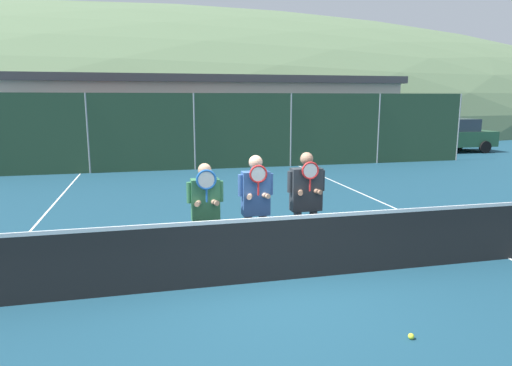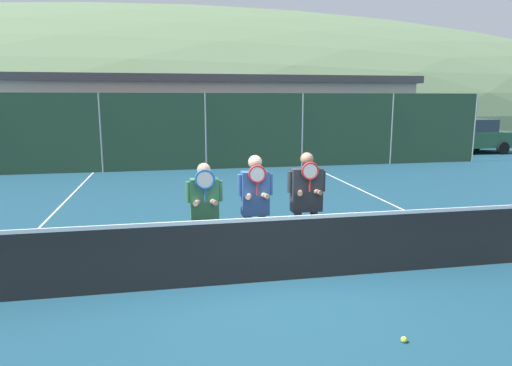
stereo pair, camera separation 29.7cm
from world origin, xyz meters
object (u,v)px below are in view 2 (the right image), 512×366
at_px(car_right_of_center, 375,137).
at_px(car_far_right, 464,135).
at_px(player_center_left, 255,202).
at_px(car_left_of_center, 162,140).
at_px(player_center_right, 306,198).
at_px(player_leftmost, 205,208).
at_px(car_center, 275,138).
at_px(tennis_ball_on_court, 404,339).
at_px(car_far_left, 38,141).

height_order(car_right_of_center, car_far_right, car_right_of_center).
relative_size(player_center_left, car_left_of_center, 0.39).
height_order(player_center_left, player_center_right, player_center_right).
height_order(player_leftmost, car_center, car_center).
distance_m(player_center_left, player_center_right, 0.85).
distance_m(player_center_right, car_center, 13.10).
xyz_separation_m(car_center, tennis_ball_on_court, (-2.19, -15.47, -0.90)).
distance_m(player_leftmost, car_far_right, 19.27).
bearing_deg(car_center, car_left_of_center, 174.53).
relative_size(car_right_of_center, car_far_right, 0.98).
xyz_separation_m(car_left_of_center, car_right_of_center, (9.70, -0.48, 0.01)).
height_order(car_far_left, car_far_right, car_far_left).
bearing_deg(car_far_right, tennis_ball_on_court, -126.81).
height_order(car_far_left, car_center, car_far_left).
bearing_deg(tennis_ball_on_court, car_center, 81.93).
distance_m(player_leftmost, car_center, 13.58).
bearing_deg(car_center, car_far_left, 178.04).
bearing_deg(player_center_left, car_center, 75.36).
height_order(car_center, car_right_of_center, car_center).
height_order(car_center, car_far_right, car_center).
bearing_deg(player_center_right, tennis_ball_on_court, -82.71).
relative_size(car_far_right, tennis_ball_on_court, 65.67).
bearing_deg(car_far_right, car_left_of_center, 179.91).
xyz_separation_m(car_left_of_center, tennis_ball_on_court, (2.72, -15.94, -0.84)).
height_order(player_center_right, car_center, car_center).
relative_size(player_leftmost, player_center_left, 0.95).
height_order(player_leftmost, car_right_of_center, car_right_of_center).
distance_m(player_center_right, tennis_ball_on_court, 2.84).
bearing_deg(car_center, player_center_left, -104.64).
bearing_deg(car_right_of_center, car_center, 179.85).
relative_size(player_center_left, player_center_right, 0.99).
bearing_deg(car_left_of_center, car_center, -5.47).
distance_m(car_right_of_center, car_far_right, 4.96).
bearing_deg(car_far_right, car_right_of_center, -174.69).
height_order(player_center_left, car_center, car_center).
bearing_deg(car_left_of_center, player_center_right, -79.83).
relative_size(player_center_right, car_right_of_center, 0.42).
distance_m(player_center_left, car_far_right, 18.71).
xyz_separation_m(player_center_left, car_right_of_center, (8.15, 12.90, -0.18)).
xyz_separation_m(player_leftmost, player_center_right, (1.63, 0.07, 0.08)).
distance_m(player_leftmost, player_center_left, 0.79).
xyz_separation_m(player_center_right, car_left_of_center, (-2.39, 13.33, -0.21)).
xyz_separation_m(player_center_left, tennis_ball_on_court, (1.18, -2.56, -1.03)).
relative_size(player_leftmost, car_far_right, 0.38).
xyz_separation_m(car_right_of_center, car_far_right, (4.94, 0.46, -0.02)).
bearing_deg(player_center_left, player_center_right, 3.82).
bearing_deg(player_center_right, player_center_left, -176.18).
relative_size(player_center_left, tennis_ball_on_court, 26.46).
relative_size(player_leftmost, tennis_ball_on_court, 25.03).
xyz_separation_m(player_center_left, car_far_left, (-6.54, 13.25, -0.13)).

